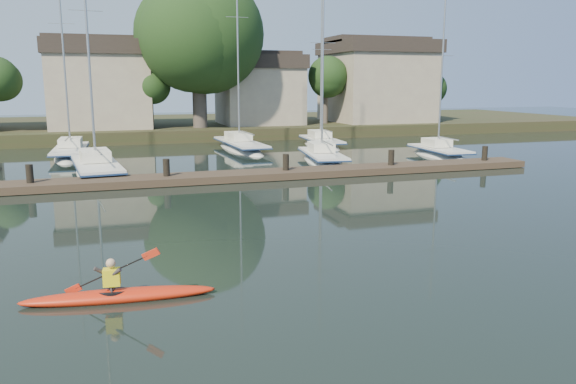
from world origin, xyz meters
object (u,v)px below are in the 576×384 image
object	(u,v)px
sailboat_7	(321,148)
sailboat_6	(240,152)
kayak	(118,293)
sailboat_5	(71,159)
sailboat_1	(97,178)
sailboat_4	(439,159)
sailboat_3	(322,165)
dock	(228,176)

from	to	relation	value
sailboat_7	sailboat_6	bearing A→B (deg)	-171.55
kayak	sailboat_5	world-z (taller)	sailboat_5
sailboat_1	sailboat_7	size ratio (longest dim) A/B	1.16
sailboat_4	sailboat_7	xyz separation A→B (m)	(-5.19, 8.10, -0.00)
sailboat_5	sailboat_6	distance (m)	11.52
sailboat_1	sailboat_3	xyz separation A→B (m)	(13.11, 0.70, 0.01)
dock	sailboat_7	xyz separation A→B (m)	(9.95, 12.97, -0.39)
kayak	sailboat_3	world-z (taller)	sailboat_3
sailboat_3	sailboat_4	world-z (taller)	sailboat_3
sailboat_3	sailboat_5	distance (m)	16.62
sailboat_1	sailboat_5	xyz separation A→B (m)	(-1.73, 8.18, 0.01)
kayak	sailboat_3	distance (m)	23.03
sailboat_3	sailboat_5	size ratio (longest dim) A/B	0.85
kayak	sailboat_1	xyz separation A→B (m)	(-0.68, 18.68, -0.36)
sailboat_3	kayak	bearing A→B (deg)	-113.72
sailboat_4	dock	bearing A→B (deg)	-158.61
sailboat_6	kayak	bearing A→B (deg)	-111.14
sailboat_3	sailboat_6	distance (m)	8.50
dock	sailboat_7	size ratio (longest dim) A/B	2.72
sailboat_5	sailboat_1	bearing A→B (deg)	-76.65
sailboat_5	sailboat_6	size ratio (longest dim) A/B	0.92
kayak	sailboat_1	bearing A→B (deg)	97.71
sailboat_5	dock	bearing A→B (deg)	-55.54
dock	sailboat_5	world-z (taller)	sailboat_5
sailboat_3	sailboat_4	size ratio (longest dim) A/B	1.09
sailboat_1	sailboat_6	world-z (taller)	sailboat_6
dock	kayak	bearing A→B (deg)	-110.87
sailboat_1	sailboat_3	bearing A→B (deg)	-3.13
kayak	sailboat_6	bearing A→B (deg)	77.12
sailboat_4	sailboat_7	bearing A→B (deg)	126.20
kayak	sailboat_5	size ratio (longest dim) A/B	0.30
sailboat_6	sailboat_5	bearing A→B (deg)	179.07
sailboat_1	sailboat_4	size ratio (longest dim) A/B	1.28
sailboat_7	kayak	bearing A→B (deg)	-114.19
kayak	sailboat_6	size ratio (longest dim) A/B	0.27
sailboat_3	sailboat_7	world-z (taller)	sailboat_7
sailboat_4	sailboat_3	bearing A→B (deg)	-175.82
kayak	sailboat_4	distance (m)	28.43
sailboat_4	kayak	bearing A→B (deg)	-133.21
sailboat_1	sailboat_4	distance (m)	21.40
sailboat_4	sailboat_7	size ratio (longest dim) A/B	0.91
sailboat_1	sailboat_5	world-z (taller)	sailboat_5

